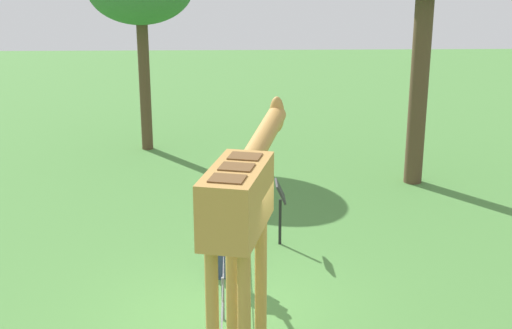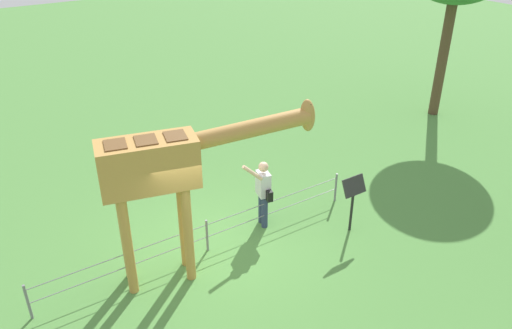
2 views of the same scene
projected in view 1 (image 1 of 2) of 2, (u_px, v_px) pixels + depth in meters
ground_plane at (228, 320)px, 11.38m from camera, size 60.00×60.00×0.00m
giraffe at (243, 202)px, 9.91m from camera, size 3.99×1.41×3.31m
visitor at (216, 232)px, 12.51m from camera, size 0.72×0.59×1.68m
info_sign at (280, 200)px, 13.96m from camera, size 0.56×0.21×1.32m
wire_fence at (223, 297)px, 11.25m from camera, size 7.05×0.05×0.75m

